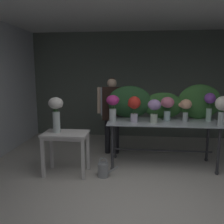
{
  "coord_description": "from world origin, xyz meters",
  "views": [
    {
      "loc": [
        -0.1,
        -2.48,
        1.77
      ],
      "look_at": [
        -0.5,
        1.59,
        1.05
      ],
      "focal_mm": 37.31,
      "sensor_mm": 36.0,
      "label": 1
    }
  ],
  "objects": [
    {
      "name": "ceiling_slab",
      "position": [
        0.0,
        1.92,
        2.84
      ],
      "size": [
        5.97,
        3.96,
        0.12
      ],
      "primitive_type": "cube",
      "color": "silver",
      "rests_on": "wall_back"
    },
    {
      "name": "vase_white_roses_tall",
      "position": [
        -1.41,
        1.25,
        1.11
      ],
      "size": [
        0.24,
        0.24,
        0.6
      ],
      "color": "silver",
      "rests_on": "side_table_white"
    },
    {
      "name": "foliage_backdrop",
      "position": [
        0.37,
        2.06,
        1.17
      ],
      "size": [
        2.17,
        0.3,
        0.66
      ],
      "color": "#28562D",
      "rests_on": "display_table_glass"
    },
    {
      "name": "vase_lilac_ranunculus",
      "position": [
        0.24,
        1.62,
        1.12
      ],
      "size": [
        0.23,
        0.23,
        0.42
      ],
      "color": "silver",
      "rests_on": "display_table_glass"
    },
    {
      "name": "vase_scarlet_anemones",
      "position": [
        -0.11,
        1.67,
        1.14
      ],
      "size": [
        0.23,
        0.23,
        0.47
      ],
      "color": "silver",
      "rests_on": "display_table_glass"
    },
    {
      "name": "vase_violet_snapdragons",
      "position": [
        1.26,
        1.89,
        1.19
      ],
      "size": [
        0.21,
        0.2,
        0.52
      ],
      "color": "silver",
      "rests_on": "display_table_glass"
    },
    {
      "name": "vase_rosy_roses",
      "position": [
        0.5,
        1.83,
        1.14
      ],
      "size": [
        0.25,
        0.24,
        0.44
      ],
      "color": "silver",
      "rests_on": "display_table_glass"
    },
    {
      "name": "watering_can",
      "position": [
        -0.61,
        1.19,
        0.13
      ],
      "size": [
        0.35,
        0.18,
        0.34
      ],
      "color": "#999EA3",
      "rests_on": "ground"
    },
    {
      "name": "vase_ivory_hydrangea",
      "position": [
        1.35,
        1.49,
        1.18
      ],
      "size": [
        0.25,
        0.24,
        0.5
      ],
      "color": "silver",
      "rests_on": "display_table_glass"
    },
    {
      "name": "ground_plane",
      "position": [
        0.0,
        1.92,
        0.0
      ],
      "size": [
        8.45,
        8.45,
        0.0
      ],
      "primitive_type": "plane",
      "color": "beige"
    },
    {
      "name": "wall_back",
      "position": [
        0.0,
        3.84,
        1.39
      ],
      "size": [
        5.85,
        0.12,
        2.78
      ],
      "primitive_type": "cube",
      "color": "slate",
      "rests_on": "ground"
    },
    {
      "name": "display_table_glass",
      "position": [
        0.43,
        1.78,
        0.72
      ],
      "size": [
        2.02,
        0.82,
        0.86
      ],
      "color": "silver",
      "rests_on": "ground"
    },
    {
      "name": "vase_magenta_peonies",
      "position": [
        -0.5,
        1.68,
        1.16
      ],
      "size": [
        0.24,
        0.23,
        0.48
      ],
      "color": "silver",
      "rests_on": "display_table_glass"
    },
    {
      "name": "vase_peach_carnations",
      "position": [
        0.82,
        1.81,
        1.13
      ],
      "size": [
        0.23,
        0.21,
        0.41
      ],
      "color": "silver",
      "rests_on": "display_table_glass"
    },
    {
      "name": "florist",
      "position": [
        -0.58,
        2.36,
        1.01
      ],
      "size": [
        0.63,
        0.24,
        1.63
      ],
      "color": "#232328",
      "rests_on": "ground"
    },
    {
      "name": "side_table_white",
      "position": [
        -1.26,
        1.25,
        0.63
      ],
      "size": [
        0.76,
        0.49,
        0.74
      ],
      "color": "white",
      "rests_on": "ground"
    }
  ]
}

